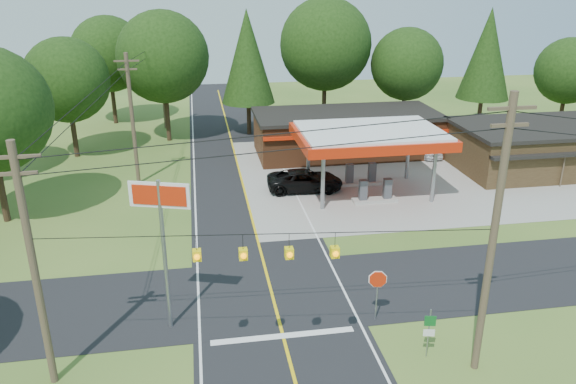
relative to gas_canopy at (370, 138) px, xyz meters
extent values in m
plane|color=#3E6222|center=(-9.00, -13.00, -4.27)|extent=(120.00, 120.00, 0.00)
cube|color=black|center=(-9.00, -13.00, -4.26)|extent=(8.00, 120.00, 0.02)
cube|color=black|center=(-9.00, -13.00, -4.25)|extent=(70.00, 7.00, 0.02)
cube|color=yellow|center=(-9.00, -13.00, -4.24)|extent=(0.15, 110.00, 0.00)
cylinder|color=gray|center=(-4.00, -2.50, -2.17)|extent=(0.28, 0.28, 4.20)
cylinder|color=gray|center=(-4.00, 2.50, -2.17)|extent=(0.28, 0.28, 4.20)
cylinder|color=gray|center=(4.00, -2.50, -2.17)|extent=(0.28, 0.28, 4.20)
cylinder|color=gray|center=(4.00, 2.50, -2.17)|extent=(0.28, 0.28, 4.20)
cube|color=red|center=(0.00, 0.00, 0.08)|extent=(10.60, 7.40, 0.70)
cube|color=white|center=(0.00, 0.00, 0.48)|extent=(10.00, 7.00, 0.25)
cube|color=#9E9B93|center=(0.00, -1.80, -4.14)|extent=(3.20, 0.90, 0.22)
cube|color=#3F3F44|center=(-0.90, -1.80, -3.32)|extent=(0.55, 0.45, 1.50)
cube|color=#3F3F44|center=(0.90, -1.80, -3.32)|extent=(0.55, 0.45, 1.50)
cube|color=#9E9B93|center=(0.00, 1.80, -4.14)|extent=(3.20, 0.90, 0.22)
cube|color=#3F3F44|center=(-0.90, 1.80, -3.32)|extent=(0.55, 0.45, 1.50)
cube|color=#3F3F44|center=(0.90, 1.80, -3.32)|extent=(0.55, 0.45, 1.50)
cube|color=brown|center=(1.00, 10.00, -2.52)|extent=(16.00, 7.00, 3.50)
cube|color=black|center=(1.00, 10.00, -0.62)|extent=(16.40, 7.40, 0.30)
cube|color=red|center=(1.00, 6.40, -1.57)|extent=(16.00, 0.50, 0.25)
cube|color=#382816|center=(19.00, 3.00, -2.52)|extent=(20.00, 8.00, 3.50)
cylinder|color=#473828|center=(-1.50, -20.00, 1.48)|extent=(0.30, 0.30, 11.50)
cube|color=#473828|center=(-1.50, -20.00, 6.63)|extent=(1.80, 0.12, 0.12)
cube|color=#473828|center=(-1.50, -20.00, 6.03)|extent=(1.40, 0.12, 0.12)
cylinder|color=#473828|center=(-18.50, -18.00, 0.73)|extent=(0.30, 0.30, 10.00)
cube|color=#473828|center=(-18.50, -18.00, 5.13)|extent=(1.80, 0.12, 0.12)
cube|color=#473828|center=(-18.50, -18.00, 4.53)|extent=(1.40, 0.12, 0.12)
cylinder|color=#473828|center=(-17.00, 5.00, 0.73)|extent=(0.30, 0.30, 10.00)
cube|color=#473828|center=(-17.00, 5.00, 5.13)|extent=(1.80, 0.12, 0.12)
cube|color=#473828|center=(-17.00, 5.00, 4.53)|extent=(1.40, 0.12, 0.12)
cylinder|color=#473828|center=(-15.50, 22.00, 0.48)|extent=(0.30, 0.30, 9.50)
cube|color=yellow|center=(-12.55, -18.70, 1.23)|extent=(0.32, 0.32, 0.42)
cube|color=yellow|center=(-10.85, -18.90, 1.23)|extent=(0.32, 0.32, 0.42)
cube|color=yellow|center=(-9.15, -19.10, 1.23)|extent=(0.32, 0.32, 0.42)
cube|color=yellow|center=(-7.45, -19.30, 1.23)|extent=(0.32, 0.32, 0.42)
cylinder|color=#332316|center=(-23.00, 13.00, -2.29)|extent=(0.44, 0.44, 3.96)
sphere|color=black|center=(-23.00, 13.00, 2.55)|extent=(7.26, 7.26, 7.26)
cylinder|color=#332316|center=(-15.00, 17.00, -1.93)|extent=(0.44, 0.44, 4.68)
sphere|color=black|center=(-15.00, 17.00, 3.79)|extent=(8.58, 8.58, 8.58)
cylinder|color=#332316|center=(-7.00, 18.00, -2.11)|extent=(0.44, 0.44, 4.32)
cone|color=black|center=(-7.00, 18.00, 3.53)|extent=(5.28, 5.28, 9.00)
cylinder|color=#332316|center=(1.00, 19.00, -1.75)|extent=(0.44, 0.44, 5.04)
sphere|color=black|center=(1.00, 19.00, 4.41)|extent=(9.24, 9.24, 9.24)
cylinder|color=#332316|center=(9.00, 17.00, -2.29)|extent=(0.44, 0.44, 3.96)
sphere|color=black|center=(9.00, 17.00, 2.55)|extent=(7.26, 7.26, 7.26)
cylinder|color=#332316|center=(17.00, 16.00, -2.11)|extent=(0.44, 0.44, 4.32)
cone|color=black|center=(17.00, 16.00, 3.53)|extent=(5.28, 5.28, 9.00)
cylinder|color=#332316|center=(25.00, 14.00, -2.47)|extent=(0.44, 0.44, 3.60)
sphere|color=black|center=(25.00, 14.00, 1.93)|extent=(6.60, 6.60, 6.60)
cylinder|color=#332316|center=(-25.00, -1.00, -2.11)|extent=(0.44, 0.44, 4.32)
cylinder|color=#332316|center=(-21.00, 25.00, -2.11)|extent=(0.44, 0.44, 4.32)
sphere|color=black|center=(-21.00, 25.00, 3.17)|extent=(7.92, 7.92, 7.92)
imported|color=black|center=(-4.50, 1.28, -3.48)|extent=(6.00, 6.00, 1.58)
imported|color=white|center=(8.00, 8.00, -3.56)|extent=(4.24, 4.24, 1.41)
cylinder|color=gray|center=(-14.00, -15.00, -0.66)|extent=(0.18, 0.18, 7.21)
cube|color=white|center=(-14.00, -15.00, 2.28)|extent=(2.58, 0.90, 1.13)
cube|color=red|center=(-14.00, -15.05, 2.28)|extent=(2.26, 0.78, 0.87)
cylinder|color=gray|center=(-4.50, -16.00, -3.03)|extent=(0.07, 0.07, 2.47)
cylinder|color=gray|center=(-3.20, -19.00, -3.10)|extent=(0.06, 0.06, 2.34)
cube|color=#0C591E|center=(-3.20, -19.04, -2.47)|extent=(0.47, 0.13, 0.48)
cube|color=white|center=(-3.20, -19.04, -3.05)|extent=(0.47, 0.13, 0.32)
camera|label=1|loc=(-12.27, -37.53, 10.91)|focal=35.00mm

